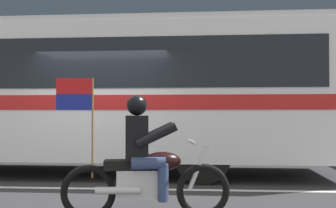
# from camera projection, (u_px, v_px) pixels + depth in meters

# --- Properties ---
(ground_plane) EXTENTS (60.00, 60.00, 0.00)m
(ground_plane) POSITION_uv_depth(u_px,v_px,m) (101.00, 183.00, 7.78)
(ground_plane) COLOR #2B2B2D
(sidewalk_curb) EXTENTS (28.00, 3.80, 0.15)m
(sidewalk_curb) POSITION_uv_depth(u_px,v_px,m) (139.00, 152.00, 12.87)
(sidewalk_curb) COLOR gray
(sidewalk_curb) RESTS_ON ground_plane
(lane_center_stripe) EXTENTS (26.60, 0.14, 0.01)m
(lane_center_stripe) POSITION_uv_depth(u_px,v_px,m) (93.00, 188.00, 7.18)
(lane_center_stripe) COLOR silver
(lane_center_stripe) RESTS_ON ground_plane
(transit_bus) EXTENTS (12.37, 2.79, 3.22)m
(transit_bus) POSITION_uv_depth(u_px,v_px,m) (49.00, 88.00, 9.11)
(transit_bus) COLOR silver
(transit_bus) RESTS_ON ground_plane
(motorcycle_with_rider) EXTENTS (2.18, 0.70, 1.78)m
(motorcycle_with_rider) POSITION_uv_depth(u_px,v_px,m) (144.00, 166.00, 5.17)
(motorcycle_with_rider) COLOR black
(motorcycle_with_rider) RESTS_ON ground_plane
(fire_hydrant) EXTENTS (0.22, 0.30, 0.75)m
(fire_hydrant) POSITION_uv_depth(u_px,v_px,m) (5.00, 140.00, 11.97)
(fire_hydrant) COLOR gold
(fire_hydrant) RESTS_ON sidewalk_curb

